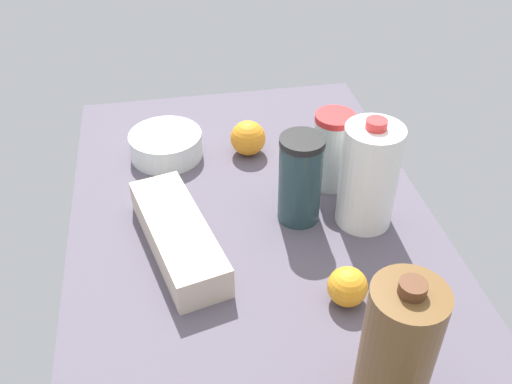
{
  "coord_description": "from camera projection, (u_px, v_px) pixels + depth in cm",
  "views": [
    {
      "loc": [
        -86.4,
        15.79,
        81.22
      ],
      "look_at": [
        0.0,
        0.0,
        13.0
      ],
      "focal_mm": 40.0,
      "sensor_mm": 36.0,
      "label": 1
    }
  ],
  "objects": [
    {
      "name": "orange_loose",
      "position": [
        347.0,
        287.0,
        1.0
      ],
      "size": [
        7.2,
        7.2,
        7.2
      ],
      "primitive_type": "sphere",
      "color": "orange",
      "rests_on": "countertop"
    },
    {
      "name": "chocolate_milk_jug",
      "position": [
        398.0,
        349.0,
        0.8
      ],
      "size": [
        10.62,
        10.62,
        25.28
      ],
      "color": "brown",
      "rests_on": "countertop"
    },
    {
      "name": "countertop",
      "position": [
        256.0,
        236.0,
        1.18
      ],
      "size": [
        120.0,
        76.0,
        3.0
      ],
      "primitive_type": "cube",
      "color": "#544D5B",
      "rests_on": "ground"
    },
    {
      "name": "tumbler_cup",
      "position": [
        332.0,
        150.0,
        1.25
      ],
      "size": [
        8.65,
        8.65,
        17.97
      ],
      "color": "silver",
      "rests_on": "countertop"
    },
    {
      "name": "orange_near_front",
      "position": [
        248.0,
        138.0,
        1.37
      ],
      "size": [
        8.51,
        8.51,
        8.51
      ],
      "primitive_type": "sphere",
      "color": "orange",
      "rests_on": "countertop"
    },
    {
      "name": "milk_jug",
      "position": [
        369.0,
        176.0,
        1.13
      ],
      "size": [
        11.6,
        11.6,
        24.12
      ],
      "color": "white",
      "rests_on": "countertop"
    },
    {
      "name": "shaker_bottle",
      "position": [
        300.0,
        179.0,
        1.15
      ],
      "size": [
        9.02,
        9.02,
        19.54
      ],
      "color": "#263F44",
      "rests_on": "countertop"
    },
    {
      "name": "egg_carton",
      "position": [
        178.0,
        236.0,
        1.11
      ],
      "size": [
        34.03,
        17.86,
        6.88
      ],
      "primitive_type": "cube",
      "rotation": [
        0.0,
        0.0,
        0.24
      ],
      "color": "beige",
      "rests_on": "countertop"
    },
    {
      "name": "mixing_bowl",
      "position": [
        166.0,
        145.0,
        1.37
      ],
      "size": [
        17.37,
        17.37,
        6.11
      ],
      "primitive_type": "cylinder",
      "color": "silver",
      "rests_on": "countertop"
    }
  ]
}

